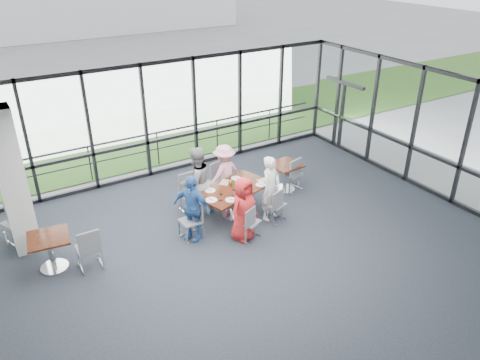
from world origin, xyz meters
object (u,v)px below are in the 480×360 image
diner_far_left (197,182)px  chair_spare_r (292,174)px  chair_main_fr (218,182)px  chair_spare_lb (15,223)px  side_table_right (285,169)px  chair_main_nl (249,222)px  chair_main_end (190,221)px  structural_column (13,183)px  chair_spare_la (88,248)px  diner_end (192,208)px  main_table (233,193)px  chair_main_nr (275,205)px  side_table_left (49,242)px  diner_far_right (224,173)px  diner_near_left (243,209)px  chair_main_fl (190,194)px  diner_near_right (271,188)px

diner_far_left → chair_spare_r: (2.70, -0.19, -0.40)m
diner_far_left → chair_main_fr: bearing=-161.8°
chair_spare_lb → side_table_right: bearing=149.1°
chair_main_nl → chair_main_end: chair_main_end is taller
structural_column → chair_spare_la: size_ratio=3.41×
diner_end → chair_spare_lb: size_ratio=1.72×
main_table → chair_main_nr: chair_main_nr is taller
chair_main_fr → chair_spare_r: size_ratio=0.97×
side_table_left → chair_spare_r: (6.19, 0.21, -0.15)m
diner_far_left → chair_spare_la: bearing=6.2°
side_table_left → diner_far_right: size_ratio=0.59×
diner_near_left → diner_end: diner_end is taller
side_table_left → chair_spare_lb: size_ratio=0.98×
diner_far_left → chair_main_fl: 0.47m
diner_near_right → chair_main_end: size_ratio=1.82×
diner_far_right → chair_main_nl: 1.89m
chair_spare_la → side_table_left: bearing=150.3°
chair_main_end → chair_spare_lb: chair_spare_lb is taller
diner_far_right → chair_main_fr: (-0.11, 0.15, -0.30)m
chair_main_fr → chair_spare_lb: 4.79m
chair_main_nr → chair_main_nl: bearing=-179.1°
side_table_left → chair_main_fl: size_ratio=0.96×
structural_column → diner_near_left: structural_column is taller
chair_main_fl → chair_main_end: 1.21m
chair_main_end → diner_far_left: bearing=142.8°
diner_near_left → chair_spare_la: 3.31m
diner_near_left → chair_main_fl: bearing=88.3°
chair_spare_la → chair_main_fl: bearing=19.5°
diner_near_left → diner_near_right: (1.01, 0.41, 0.05)m
structural_column → chair_main_nl: size_ratio=3.84×
side_table_right → diner_far_left: diner_far_left is taller
diner_near_left → diner_end: size_ratio=0.96×
side_table_right → chair_spare_lb: bearing=170.1°
structural_column → chair_spare_la: structural_column is taller
chair_main_nr → chair_spare_r: chair_spare_r is taller
diner_near_right → chair_spare_r: (1.30, 0.89, -0.33)m
diner_end → chair_spare_r: bearing=71.0°
diner_far_left → chair_main_nr: size_ratio=2.04×
diner_far_right → chair_main_nr: diner_far_right is taller
chair_main_end → chair_spare_la: size_ratio=0.93×
main_table → diner_far_left: diner_far_left is taller
side_table_right → chair_spare_la: size_ratio=0.86×
chair_main_nl → side_table_left: bearing=139.1°
chair_main_nr → diner_end: bearing=152.3°
diner_near_left → chair_main_nr: diner_near_left is taller
diner_far_right → chair_main_nr: (0.52, -1.50, -0.33)m
structural_column → diner_end: 3.66m
diner_near_left → chair_spare_r: 2.67m
main_table → chair_main_end: 1.36m
side_table_right → diner_near_left: 2.58m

